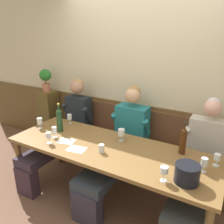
{
  "coord_description": "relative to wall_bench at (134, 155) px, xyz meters",
  "views": [
    {
      "loc": [
        1.19,
        -1.89,
        2.01
      ],
      "look_at": [
        -0.15,
        0.44,
        1.04
      ],
      "focal_mm": 36.96,
      "sensor_mm": 36.0,
      "label": 1
    }
  ],
  "objects": [
    {
      "name": "corner_pedestal",
      "position": [
        -1.67,
        0.03,
        0.22
      ],
      "size": [
        0.28,
        0.28,
        1.01
      ],
      "primitive_type": "cube",
      "color": "brown",
      "rests_on": "ground"
    },
    {
      "name": "wood_wainscot_panel",
      "position": [
        0.0,
        0.21,
        0.21
      ],
      "size": [
        6.8,
        0.03,
        0.99
      ],
      "primitive_type": "cube",
      "color": "brown",
      "rests_on": "ground"
    },
    {
      "name": "wine_glass_mid_left",
      "position": [
        0.04,
        -0.48,
        0.55
      ],
      "size": [
        0.08,
        0.08,
        0.15
      ],
      "color": "silver",
      "rests_on": "dining_table"
    },
    {
      "name": "wine_glass_left_end",
      "position": [
        -1.1,
        -0.7,
        0.55
      ],
      "size": [
        0.07,
        0.07,
        0.15
      ],
      "color": "silver",
      "rests_on": "dining_table"
    },
    {
      "name": "ice_bucket",
      "position": [
        0.91,
        -0.91,
        0.54
      ],
      "size": [
        0.22,
        0.22,
        0.17
      ],
      "primitive_type": "cylinder",
      "color": "black",
      "rests_on": "dining_table"
    },
    {
      "name": "wall_bench",
      "position": [
        0.0,
        0.0,
        0.0
      ],
      "size": [
        2.74,
        0.42,
        0.94
      ],
      "color": "brown",
      "rests_on": "ground"
    },
    {
      "name": "ground_plane",
      "position": [
        0.0,
        -0.83,
        -0.29
      ],
      "size": [
        6.8,
        6.8,
        0.02
      ],
      "primitive_type": "cube",
      "color": "brown",
      "rests_on": "ground"
    },
    {
      "name": "wine_glass_center_rear",
      "position": [
        1.11,
        -0.49,
        0.54
      ],
      "size": [
        0.07,
        0.07,
        0.13
      ],
      "color": "silver",
      "rests_on": "dining_table"
    },
    {
      "name": "person_center_left_seat",
      "position": [
        0.95,
        -0.39,
        0.32
      ],
      "size": [
        0.54,
        1.28,
        1.29
      ],
      "color": "#333530",
      "rests_on": "ground"
    },
    {
      "name": "wine_glass_center_front",
      "position": [
        -0.67,
        -0.96,
        0.55
      ],
      "size": [
        0.07,
        0.07,
        0.14
      ],
      "color": "silver",
      "rests_on": "dining_table"
    },
    {
      "name": "tasting_sheet_left_guest",
      "position": [
        -0.54,
        -0.83,
        0.45
      ],
      "size": [
        0.24,
        0.2,
        0.0
      ],
      "primitive_type": "cube",
      "rotation": [
        0.0,
        0.0,
        0.24
      ],
      "color": "white",
      "rests_on": "dining_table"
    },
    {
      "name": "wine_bottle_clear_water",
      "position": [
        0.75,
        -0.42,
        0.61
      ],
      "size": [
        0.07,
        0.07,
        0.36
      ],
      "color": "#48250F",
      "rests_on": "dining_table"
    },
    {
      "name": "potted_plant",
      "position": [
        -1.67,
        0.03,
        0.96
      ],
      "size": [
        0.19,
        0.19,
        0.38
      ],
      "color": "#AD674C",
      "rests_on": "corner_pedestal"
    },
    {
      "name": "tasting_sheet_right_guest",
      "position": [
        -0.3,
        -0.92,
        0.45
      ],
      "size": [
        0.23,
        0.19,
        0.0
      ],
      "primitive_type": "cube",
      "rotation": [
        0.0,
        0.0,
        0.18
      ],
      "color": "white",
      "rests_on": "dining_table"
    },
    {
      "name": "room_wall_back",
      "position": [
        0.0,
        0.26,
        1.12
      ],
      "size": [
        6.8,
        0.08,
        2.8
      ],
      "primitive_type": "cube",
      "color": "beige",
      "rests_on": "ground"
    },
    {
      "name": "wine_glass_right_end",
      "position": [
        1.01,
        -0.67,
        0.55
      ],
      "size": [
        0.06,
        0.06,
        0.15
      ],
      "color": "silver",
      "rests_on": "dining_table"
    },
    {
      "name": "wine_glass_by_bottle",
      "position": [
        -0.72,
        -0.82,
        0.55
      ],
      "size": [
        0.06,
        0.06,
        0.14
      ],
      "color": "silver",
      "rests_on": "dining_table"
    },
    {
      "name": "person_left_seat",
      "position": [
        -0.96,
        -0.37,
        0.35
      ],
      "size": [
        0.48,
        1.29,
        1.3
      ],
      "color": "#332530",
      "rests_on": "ground"
    },
    {
      "name": "wine_glass_mid_right",
      "position": [
        0.73,
        -0.99,
        0.56
      ],
      "size": [
        0.07,
        0.07,
        0.14
      ],
      "color": "silver",
      "rests_on": "dining_table"
    },
    {
      "name": "dining_table",
      "position": [
        0.0,
        -0.7,
        0.38
      ],
      "size": [
        2.44,
        0.85,
        0.73
      ],
      "color": "brown",
      "rests_on": "ground"
    },
    {
      "name": "wine_glass_near_bucket",
      "position": [
        -0.86,
        -0.36,
        0.54
      ],
      "size": [
        0.07,
        0.07,
        0.14
      ],
      "color": "silver",
      "rests_on": "dining_table"
    },
    {
      "name": "wine_bottle_amber_mid",
      "position": [
        -0.8,
        -0.63,
        0.61
      ],
      "size": [
        0.08,
        0.08,
        0.39
      ],
      "color": "#1D3E22",
      "rests_on": "dining_table"
    },
    {
      "name": "water_tumbler_right",
      "position": [
        -0.02,
        -0.84,
        0.5
      ],
      "size": [
        0.06,
        0.06,
        0.09
      ],
      "primitive_type": "cylinder",
      "color": "silver",
      "rests_on": "dining_table"
    },
    {
      "name": "person_right_seat",
      "position": [
        -0.03,
        -0.35,
        0.35
      ],
      "size": [
        0.54,
        1.3,
        1.3
      ],
      "color": "#2E2938",
      "rests_on": "ground"
    }
  ]
}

